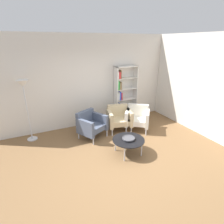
{
  "coord_description": "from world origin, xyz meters",
  "views": [
    {
      "loc": [
        -1.79,
        -3.15,
        2.68
      ],
      "look_at": [
        0.11,
        0.84,
        0.95
      ],
      "focal_mm": 29.26,
      "sensor_mm": 36.0,
      "label": 1
    }
  ],
  "objects_px": {
    "decorative_bowl": "(129,138)",
    "coffee_table_low": "(128,140)",
    "floor_lamp_torchiere": "(24,91)",
    "armchair_near_window": "(91,124)",
    "armchair_by_bookshelf": "(137,117)",
    "bookshelf_tall": "(123,95)",
    "armchair_corner_red": "(119,118)"
  },
  "relations": [
    {
      "from": "coffee_table_low",
      "to": "armchair_near_window",
      "type": "bearing_deg",
      "value": 114.57
    },
    {
      "from": "coffee_table_low",
      "to": "armchair_corner_red",
      "type": "relative_size",
      "value": 0.95
    },
    {
      "from": "armchair_corner_red",
      "to": "armchair_by_bookshelf",
      "type": "xyz_separation_m",
      "value": [
        0.53,
        -0.24,
        0.0
      ]
    },
    {
      "from": "coffee_table_low",
      "to": "armchair_corner_red",
      "type": "height_order",
      "value": "armchair_corner_red"
    },
    {
      "from": "decorative_bowl",
      "to": "armchair_by_bookshelf",
      "type": "height_order",
      "value": "armchair_by_bookshelf"
    },
    {
      "from": "coffee_table_low",
      "to": "armchair_by_bookshelf",
      "type": "relative_size",
      "value": 0.84
    },
    {
      "from": "decorative_bowl",
      "to": "armchair_near_window",
      "type": "bearing_deg",
      "value": 114.57
    },
    {
      "from": "armchair_near_window",
      "to": "armchair_by_bookshelf",
      "type": "distance_m",
      "value": 1.51
    },
    {
      "from": "decorative_bowl",
      "to": "coffee_table_low",
      "type": "bearing_deg",
      "value": -153.43
    },
    {
      "from": "armchair_corner_red",
      "to": "floor_lamp_torchiere",
      "type": "relative_size",
      "value": 0.48
    },
    {
      "from": "armchair_near_window",
      "to": "armchair_by_bookshelf",
      "type": "relative_size",
      "value": 0.98
    },
    {
      "from": "armchair_corner_red",
      "to": "floor_lamp_torchiere",
      "type": "height_order",
      "value": "floor_lamp_torchiere"
    },
    {
      "from": "bookshelf_tall",
      "to": "floor_lamp_torchiere",
      "type": "bearing_deg",
      "value": -176.68
    },
    {
      "from": "armchair_by_bookshelf",
      "to": "decorative_bowl",
      "type": "bearing_deg",
      "value": -94.3
    },
    {
      "from": "armchair_near_window",
      "to": "armchair_corner_red",
      "type": "relative_size",
      "value": 1.1
    },
    {
      "from": "coffee_table_low",
      "to": "armchair_by_bookshelf",
      "type": "bearing_deg",
      "value": 48.22
    },
    {
      "from": "bookshelf_tall",
      "to": "armchair_near_window",
      "type": "bearing_deg",
      "value": -152.4
    },
    {
      "from": "bookshelf_tall",
      "to": "coffee_table_low",
      "type": "xyz_separation_m",
      "value": [
        -0.94,
        -2.0,
        -0.55
      ]
    },
    {
      "from": "bookshelf_tall",
      "to": "armchair_by_bookshelf",
      "type": "height_order",
      "value": "bookshelf_tall"
    },
    {
      "from": "decorative_bowl",
      "to": "armchair_corner_red",
      "type": "xyz_separation_m",
      "value": [
        0.41,
        1.29,
        -0.02
      ]
    },
    {
      "from": "bookshelf_tall",
      "to": "armchair_by_bookshelf",
      "type": "distance_m",
      "value": 1.07
    },
    {
      "from": "coffee_table_low",
      "to": "floor_lamp_torchiere",
      "type": "distance_m",
      "value": 3.02
    },
    {
      "from": "coffee_table_low",
      "to": "floor_lamp_torchiere",
      "type": "height_order",
      "value": "floor_lamp_torchiere"
    },
    {
      "from": "bookshelf_tall",
      "to": "coffee_table_low",
      "type": "distance_m",
      "value": 2.28
    },
    {
      "from": "armchair_by_bookshelf",
      "to": "bookshelf_tall",
      "type": "bearing_deg",
      "value": 127.39
    },
    {
      "from": "coffee_table_low",
      "to": "floor_lamp_torchiere",
      "type": "relative_size",
      "value": 0.46
    },
    {
      "from": "armchair_near_window",
      "to": "floor_lamp_torchiere",
      "type": "xyz_separation_m",
      "value": [
        -1.6,
        0.6,
        1.03
      ]
    },
    {
      "from": "armchair_by_bookshelf",
      "to": "coffee_table_low",
      "type": "bearing_deg",
      "value": -94.3
    },
    {
      "from": "decorative_bowl",
      "to": "floor_lamp_torchiere",
      "type": "xyz_separation_m",
      "value": [
        -2.16,
        1.82,
        1.01
      ]
    },
    {
      "from": "coffee_table_low",
      "to": "decorative_bowl",
      "type": "distance_m",
      "value": 0.06
    },
    {
      "from": "decorative_bowl",
      "to": "bookshelf_tall",
      "type": "bearing_deg",
      "value": 64.79
    },
    {
      "from": "armchair_near_window",
      "to": "armchair_corner_red",
      "type": "height_order",
      "value": "same"
    }
  ]
}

